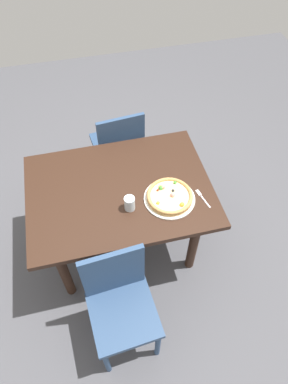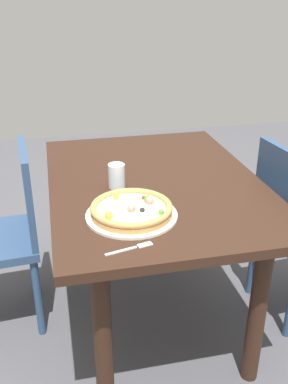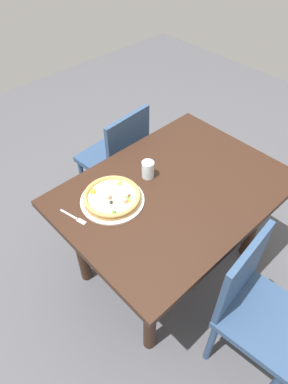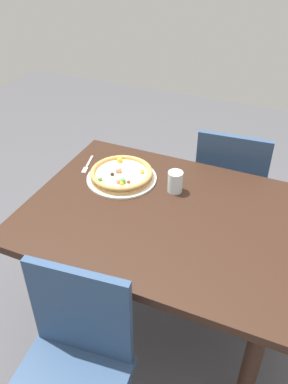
# 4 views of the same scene
# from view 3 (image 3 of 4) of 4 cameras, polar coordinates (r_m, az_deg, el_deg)

# --- Properties ---
(ground_plane) EXTENTS (6.00, 6.00, 0.00)m
(ground_plane) POSITION_cam_3_polar(r_m,az_deg,el_deg) (2.45, 4.00, -11.81)
(ground_plane) COLOR #4C4C51
(dining_table) EXTENTS (1.25, 0.91, 0.74)m
(dining_table) POSITION_cam_3_polar(r_m,az_deg,el_deg) (1.95, 4.92, -1.70)
(dining_table) COLOR #331E14
(dining_table) RESTS_ON ground
(chair_near) EXTENTS (0.43, 0.43, 0.88)m
(chair_near) POSITION_cam_3_polar(r_m,az_deg,el_deg) (2.48, -4.45, 5.85)
(chair_near) COLOR navy
(chair_near) RESTS_ON ground
(chair_far) EXTENTS (0.44, 0.44, 0.88)m
(chair_far) POSITION_cam_3_polar(r_m,az_deg,el_deg) (1.83, 18.27, -17.91)
(chair_far) COLOR navy
(chair_far) RESTS_ON ground
(plate) EXTENTS (0.34, 0.34, 0.01)m
(plate) POSITION_cam_3_polar(r_m,az_deg,el_deg) (1.81, -5.31, -1.37)
(plate) COLOR silver
(plate) RESTS_ON dining_table
(pizza) EXTENTS (0.30, 0.30, 0.05)m
(pizza) POSITION_cam_3_polar(r_m,az_deg,el_deg) (1.79, -5.35, -0.82)
(pizza) COLOR tan
(pizza) RESTS_ON plate
(fork) EXTENTS (0.05, 0.16, 0.00)m
(fork) POSITION_cam_3_polar(r_m,az_deg,el_deg) (1.76, -11.48, -4.27)
(fork) COLOR silver
(fork) RESTS_ON dining_table
(drinking_glass) EXTENTS (0.07, 0.07, 0.10)m
(drinking_glass) POSITION_cam_3_polar(r_m,az_deg,el_deg) (1.90, 0.66, 3.80)
(drinking_glass) COLOR silver
(drinking_glass) RESTS_ON dining_table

